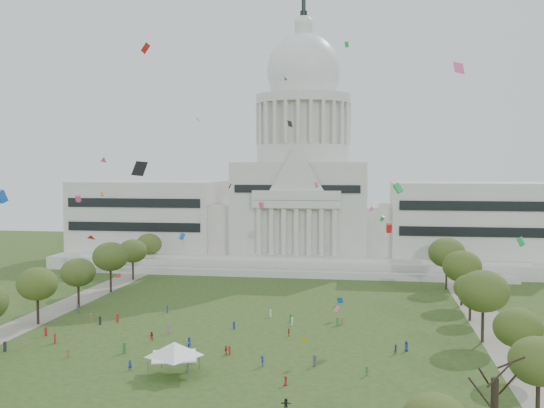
{
  "coord_description": "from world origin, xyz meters",
  "views": [
    {
      "loc": [
        23.59,
        -104.32,
        32.55
      ],
      "look_at": [
        0.0,
        45.0,
        24.0
      ],
      "focal_mm": 42.0,
      "sensor_mm": 36.0,
      "label": 1
    }
  ],
  "objects": [
    {
      "name": "ground",
      "position": [
        0.0,
        0.0,
        0.0
      ],
      "size": [
        400.0,
        400.0,
        0.0
      ],
      "primitive_type": "plane",
      "color": "#30461B",
      "rests_on": "ground"
    },
    {
      "name": "row_tree_r_2",
      "position": [
        44.17,
        17.44,
        9.66
      ],
      "size": [
        9.55,
        9.55,
        13.58
      ],
      "color": "black",
      "rests_on": "ground"
    },
    {
      "name": "person_2",
      "position": [
        27.95,
        7.22,
        0.87
      ],
      "size": [
        0.97,
        0.76,
        1.75
      ],
      "primitive_type": "imported",
      "rotation": [
        0.0,
        0.0,
        0.32
      ],
      "color": "#4C4C51",
      "rests_on": "ground"
    },
    {
      "name": "person_9",
      "position": [
        23.0,
        -5.14,
        0.76
      ],
      "size": [
        1.11,
        0.94,
        1.52
      ],
      "primitive_type": "imported",
      "rotation": [
        0.0,
        0.0,
        0.54
      ],
      "color": "#33723F",
      "rests_on": "ground"
    },
    {
      "name": "person_6",
      "position": [
        11.02,
        -11.67,
        0.75
      ],
      "size": [
        0.64,
        0.83,
        1.5
      ],
      "primitive_type": "imported",
      "rotation": [
        0.0,
        0.0,
        1.82
      ],
      "color": "#B21E1E",
      "rests_on": "ground"
    },
    {
      "name": "person_3",
      "position": [
        5.99,
        -3.23,
        0.91
      ],
      "size": [
        1.04,
        1.32,
        1.81
      ],
      "primitive_type": "imported",
      "rotation": [
        0.0,
        0.0,
        5.15
      ],
      "color": "navy",
      "rests_on": "ground"
    },
    {
      "name": "person_11",
      "position": [
        12.37,
        -21.33,
        0.82
      ],
      "size": [
        1.54,
        0.67,
        1.64
      ],
      "primitive_type": "imported",
      "rotation": [
        0.0,
        0.0,
        3.1
      ],
      "color": "#26262B",
      "rests_on": "ground"
    },
    {
      "name": "capitol",
      "position": [
        0.0,
        113.59,
        22.3
      ],
      "size": [
        160.0,
        64.5,
        91.3
      ],
      "color": "beige",
      "rests_on": "ground"
    },
    {
      "name": "distant_crowd",
      "position": [
        -14.75,
        13.51,
        0.87
      ],
      "size": [
        59.55,
        39.83,
        1.92
      ],
      "color": "#26262B",
      "rests_on": "ground"
    },
    {
      "name": "big_bare_tree",
      "position": [
        38.0,
        -28.0,
        8.67
      ],
      "size": [
        6.0,
        5.0,
        12.8
      ],
      "color": "black",
      "rests_on": "ground"
    },
    {
      "name": "person_10",
      "position": [
        7.88,
        16.11,
        0.79
      ],
      "size": [
        0.66,
        0.99,
        1.57
      ],
      "primitive_type": "imported",
      "rotation": [
        0.0,
        0.0,
        1.74
      ],
      "color": "#B21E1E",
      "rests_on": "ground"
    },
    {
      "name": "person_5",
      "position": [
        -9.58,
        5.9,
        0.77
      ],
      "size": [
        1.42,
        1.38,
        1.54
      ],
      "primitive_type": "imported",
      "rotation": [
        0.0,
        0.0,
        2.39
      ],
      "color": "silver",
      "rests_on": "ground"
    },
    {
      "name": "path_left",
      "position": [
        -48.0,
        30.0,
        0.02
      ],
      "size": [
        8.0,
        160.0,
        0.04
      ],
      "primitive_type": "cube",
      "color": "gray",
      "rests_on": "ground"
    },
    {
      "name": "kite_swarm",
      "position": [
        -0.51,
        7.41,
        27.64
      ],
      "size": [
        94.74,
        102.95,
        63.07
      ],
      "color": "black",
      "rests_on": "ground"
    },
    {
      "name": "row_tree_l_2",
      "position": [
        -45.04,
        17.3,
        8.51
      ],
      "size": [
        8.42,
        8.42,
        11.97
      ],
      "color": "black",
      "rests_on": "ground"
    },
    {
      "name": "row_tree_r_1",
      "position": [
        46.22,
        -1.75,
        7.66
      ],
      "size": [
        7.58,
        7.58,
        10.78
      ],
      "color": "black",
      "rests_on": "ground"
    },
    {
      "name": "row_tree_r_3",
      "position": [
        44.4,
        34.48,
        7.08
      ],
      "size": [
        7.01,
        7.01,
        9.98
      ],
      "color": "black",
      "rests_on": "ground"
    },
    {
      "name": "row_tree_r_5",
      "position": [
        43.49,
        70.19,
        9.93
      ],
      "size": [
        9.82,
        9.82,
        13.96
      ],
      "color": "black",
      "rests_on": "ground"
    },
    {
      "name": "person_0",
      "position": [
        29.84,
        9.43,
        0.93
      ],
      "size": [
        0.99,
        1.08,
        1.85
      ],
      "primitive_type": "imported",
      "rotation": [
        0.0,
        0.0,
        5.28
      ],
      "color": "navy",
      "rests_on": "ground"
    },
    {
      "name": "row_tree_l_4",
      "position": [
        -44.08,
        52.42,
        9.39
      ],
      "size": [
        9.29,
        9.29,
        13.21
      ],
      "color": "black",
      "rests_on": "ground"
    },
    {
      "name": "person_7",
      "position": [
        -14.75,
        -8.46,
        0.86
      ],
      "size": [
        0.78,
        0.75,
        1.72
      ],
      "primitive_type": "imported",
      "rotation": [
        0.0,
        0.0,
        3.81
      ],
      "color": "navy",
      "rests_on": "ground"
    },
    {
      "name": "row_tree_r_0",
      "position": [
        44.94,
        -19.59,
        7.75
      ],
      "size": [
        7.67,
        7.67,
        10.91
      ],
      "color": "black",
      "rests_on": "ground"
    },
    {
      "name": "person_4",
      "position": [
        -1.43,
        2.49,
        0.81
      ],
      "size": [
        0.76,
        1.05,
        1.61
      ],
      "primitive_type": "imported",
      "rotation": [
        0.0,
        0.0,
        4.42
      ],
      "color": "#B21E1E",
      "rests_on": "ground"
    },
    {
      "name": "row_tree_l_6",
      "position": [
        -46.87,
        89.14,
        8.27
      ],
      "size": [
        8.19,
        8.19,
        11.64
      ],
      "color": "black",
      "rests_on": "ground"
    },
    {
      "name": "row_tree_l_3",
      "position": [
        -44.09,
        33.92,
        8.21
      ],
      "size": [
        8.12,
        8.12,
        11.55
      ],
      "color": "black",
      "rests_on": "ground"
    },
    {
      "name": "event_tent",
      "position": [
        -7.0,
        -9.41,
        4.14
      ],
      "size": [
        11.92,
        11.92,
        5.34
      ],
      "color": "#4C4C4C",
      "rests_on": "ground"
    },
    {
      "name": "row_tree_l_5",
      "position": [
        -45.22,
        71.01,
        8.42
      ],
      "size": [
        8.33,
        8.33,
        11.85
      ],
      "color": "black",
      "rests_on": "ground"
    },
    {
      "name": "path_right",
      "position": [
        48.0,
        30.0,
        0.02
      ],
      "size": [
        8.0,
        160.0,
        0.04
      ],
      "primitive_type": "cube",
      "color": "gray",
      "rests_on": "ground"
    },
    {
      "name": "row_tree_r_6",
      "position": [
        45.96,
        88.13,
        8.51
      ],
      "size": [
        8.42,
        8.42,
        11.97
      ],
      "color": "black",
      "rests_on": "ground"
    },
    {
      "name": "person_8",
      "position": [
        -17.34,
        8.94,
        0.88
      ],
      "size": [
        0.9,
        0.6,
        1.75
      ],
      "primitive_type": "imported",
      "rotation": [
        0.0,
        0.0,
        3.24
      ],
      "color": "#B21E1E",
      "rests_on": "ground"
    },
    {
      "name": "row_tree_r_4",
      "position": [
        44.76,
        50.04,
        9.29
      ],
      "size": [
        9.19,
        9.19,
        13.06
      ],
      "color": "black",
      "rests_on": "ground"
    }
  ]
}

